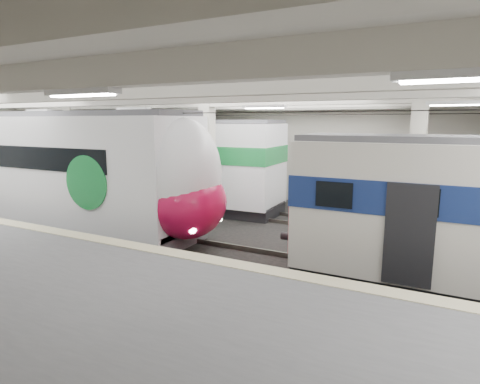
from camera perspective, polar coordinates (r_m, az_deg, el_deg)
The scene contains 3 objects.
station_hall at distance 11.20m, azimuth -4.39°, elevation 3.91°, with size 36.00×24.00×5.75m.
modern_emu at distance 17.61m, azimuth -22.68°, elevation 2.51°, with size 15.09×3.11×4.81m.
far_train at distance 21.81m, azimuth -12.34°, elevation 4.26°, with size 14.16×3.25×4.49m.
Camera 1 is at (5.86, -11.21, 4.44)m, focal length 30.00 mm.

